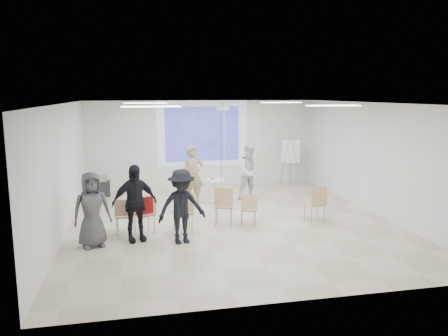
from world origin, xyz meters
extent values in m
cube|color=beige|center=(0.00, 0.00, -0.05)|extent=(8.00, 9.00, 0.10)
cube|color=white|center=(0.00, 0.00, 3.05)|extent=(8.00, 9.00, 0.10)
cube|color=silver|center=(0.00, 4.55, 1.50)|extent=(8.00, 0.10, 3.00)
cube|color=silver|center=(-4.05, 0.00, 1.50)|extent=(0.10, 9.00, 3.00)
cube|color=silver|center=(4.05, 0.00, 1.50)|extent=(0.10, 9.00, 3.00)
cube|color=silver|center=(0.00, 4.49, 1.85)|extent=(3.20, 0.01, 2.30)
cube|color=#353AB4|center=(0.00, 4.47, 1.85)|extent=(2.60, 0.01, 1.90)
cylinder|color=white|center=(0.01, 2.06, 0.02)|extent=(0.44, 0.44, 0.05)
cylinder|color=white|center=(0.01, 2.06, 0.34)|extent=(0.12, 0.12, 0.62)
cylinder|color=white|center=(0.01, 2.06, 0.67)|extent=(0.60, 0.60, 0.04)
cube|color=white|center=(0.05, 2.03, 0.70)|extent=(0.21, 0.16, 0.01)
cube|color=#3C79B6|center=(-0.07, 2.12, 0.71)|extent=(0.14, 0.20, 0.01)
imported|color=tan|center=(-0.70, 1.94, 0.99)|extent=(0.76, 0.54, 1.98)
imported|color=white|center=(1.14, 2.23, 0.95)|extent=(1.00, 0.84, 1.90)
cube|color=silver|center=(-0.52, 2.19, 1.30)|extent=(0.04, 0.11, 0.04)
cube|color=silver|center=(0.96, 2.48, 1.29)|extent=(0.05, 0.11, 0.04)
cube|color=#CFB678|center=(-2.65, -0.46, 0.43)|extent=(0.41, 0.41, 0.04)
cube|color=tan|center=(-2.65, -0.65, 0.66)|extent=(0.40, 0.09, 0.38)
cylinder|color=gray|center=(-2.81, -0.61, 0.21)|extent=(0.02, 0.02, 0.42)
cylinder|color=gray|center=(-2.49, -0.62, 0.21)|extent=(0.02, 0.02, 0.42)
cylinder|color=gray|center=(-2.81, -0.29, 0.21)|extent=(0.02, 0.02, 0.42)
cylinder|color=#94979C|center=(-2.49, -0.30, 0.21)|extent=(0.02, 0.02, 0.42)
cube|color=tan|center=(-2.18, -0.53, 0.45)|extent=(0.55, 0.55, 0.04)
cube|color=tan|center=(-2.11, -0.72, 0.70)|extent=(0.42, 0.23, 0.40)
cylinder|color=#93969B|center=(-2.28, -0.75, 0.22)|extent=(0.03, 0.03, 0.44)
cylinder|color=gray|center=(-1.96, -0.63, 0.22)|extent=(0.03, 0.03, 0.44)
cylinder|color=gray|center=(-2.41, -0.43, 0.22)|extent=(0.03, 0.03, 0.44)
cylinder|color=#919499|center=(-2.09, -0.31, 0.22)|extent=(0.03, 0.03, 0.44)
cube|color=tan|center=(-1.29, -0.64, 0.48)|extent=(0.48, 0.48, 0.04)
cube|color=tan|center=(-1.28, -0.85, 0.75)|extent=(0.46, 0.12, 0.43)
cylinder|color=gray|center=(-1.46, -0.83, 0.24)|extent=(0.02, 0.02, 0.47)
cylinder|color=gray|center=(-1.10, -0.81, 0.24)|extent=(0.02, 0.02, 0.47)
cylinder|color=gray|center=(-1.48, -0.47, 0.24)|extent=(0.02, 0.02, 0.47)
cylinder|color=#919499|center=(-1.12, -0.45, 0.24)|extent=(0.02, 0.02, 0.47)
cube|color=tan|center=(-0.23, -0.30, 0.49)|extent=(0.56, 0.56, 0.04)
cube|color=tan|center=(-0.29, -0.51, 0.76)|extent=(0.47, 0.21, 0.44)
cylinder|color=gray|center=(-0.46, -0.43, 0.24)|extent=(0.03, 0.03, 0.48)
cylinder|color=gray|center=(-0.10, -0.52, 0.24)|extent=(0.03, 0.03, 0.48)
cylinder|color=gray|center=(-0.37, -0.07, 0.24)|extent=(0.03, 0.03, 0.48)
cylinder|color=gray|center=(-0.01, -0.17, 0.24)|extent=(0.03, 0.03, 0.48)
cube|color=tan|center=(0.34, -0.47, 0.42)|extent=(0.46, 0.46, 0.04)
cube|color=tan|center=(0.31, -0.66, 0.65)|extent=(0.40, 0.15, 0.37)
cylinder|color=gray|center=(0.16, -0.60, 0.21)|extent=(0.02, 0.02, 0.41)
cylinder|color=gray|center=(0.47, -0.66, 0.21)|extent=(0.02, 0.02, 0.41)
cylinder|color=gray|center=(0.22, -0.29, 0.21)|extent=(0.02, 0.02, 0.41)
cylinder|color=#94969C|center=(0.53, -0.35, 0.21)|extent=(0.02, 0.02, 0.41)
cube|color=tan|center=(2.09, -0.49, 0.47)|extent=(0.49, 0.49, 0.04)
cube|color=tan|center=(2.11, -0.70, 0.74)|extent=(0.45, 0.14, 0.42)
cylinder|color=gray|center=(1.93, -0.69, 0.23)|extent=(0.03, 0.03, 0.46)
cylinder|color=gray|center=(2.28, -0.65, 0.23)|extent=(0.03, 0.03, 0.46)
cylinder|color=gray|center=(1.89, -0.34, 0.23)|extent=(0.03, 0.03, 0.46)
cylinder|color=gray|center=(2.24, -0.30, 0.23)|extent=(0.03, 0.03, 0.46)
cube|color=maroon|center=(-2.18, -0.75, 0.72)|extent=(0.41, 0.23, 0.38)
imported|color=black|center=(-1.29, -0.62, 0.52)|extent=(0.37, 0.28, 0.03)
imported|color=black|center=(-2.40, -1.05, 0.99)|extent=(1.29, 0.97, 1.97)
imported|color=black|center=(-1.40, -1.40, 0.93)|extent=(1.31, 0.88, 1.86)
imported|color=#505055|center=(-3.29, -1.23, 0.91)|extent=(1.02, 0.82, 1.82)
cylinder|color=gray|center=(2.75, 3.74, 0.80)|extent=(0.21, 0.29, 1.57)
cylinder|color=gray|center=(3.16, 3.56, 0.80)|extent=(0.35, 0.06, 1.57)
cylinder|color=gray|center=(3.07, 3.91, 0.80)|extent=(0.17, 0.33, 1.57)
cube|color=white|center=(3.00, 3.74, 1.29)|extent=(0.64, 0.42, 0.88)
cube|color=gray|center=(3.01, 3.78, 1.68)|extent=(0.60, 0.31, 0.06)
cube|color=black|center=(-3.39, 3.50, 0.26)|extent=(0.50, 0.41, 0.46)
cube|color=#95979D|center=(-3.39, 3.50, 0.59)|extent=(0.35, 0.31, 0.20)
cylinder|color=black|center=(-3.56, 3.35, 0.03)|extent=(0.06, 0.06, 0.06)
cylinder|color=black|center=(-3.19, 3.38, 0.03)|extent=(0.06, 0.06, 0.06)
cylinder|color=black|center=(-3.59, 3.62, 0.03)|extent=(0.06, 0.06, 0.06)
cylinder|color=black|center=(-3.22, 3.66, 0.03)|extent=(0.06, 0.06, 0.06)
cube|color=white|center=(0.10, 1.50, 2.82)|extent=(0.30, 0.25, 0.10)
cylinder|color=gray|center=(0.10, 1.50, 2.93)|extent=(0.04, 0.04, 0.14)
cylinder|color=black|center=(0.04, 1.42, 1.39)|extent=(0.01, 0.01, 2.77)
cylinder|color=white|center=(0.14, 1.40, 1.39)|extent=(0.01, 0.01, 2.77)
cube|color=white|center=(-2.00, 2.00, 2.97)|extent=(1.20, 0.30, 0.02)
cube|color=white|center=(2.00, 2.00, 2.97)|extent=(1.20, 0.30, 0.02)
cube|color=white|center=(-2.00, -1.50, 2.97)|extent=(1.20, 0.30, 0.02)
cube|color=white|center=(2.00, -1.50, 2.97)|extent=(1.20, 0.30, 0.02)
camera|label=1|loc=(-2.38, -10.56, 3.23)|focal=35.00mm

